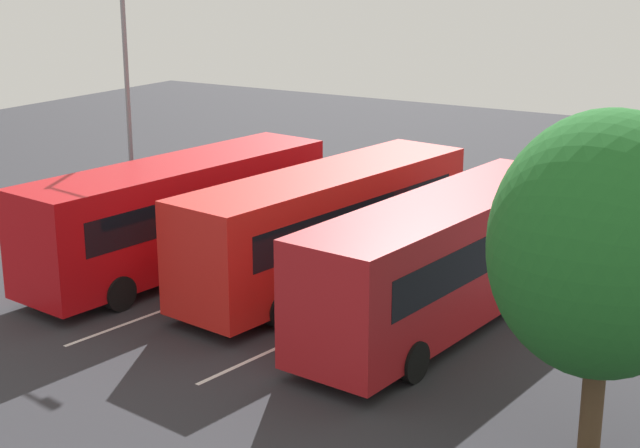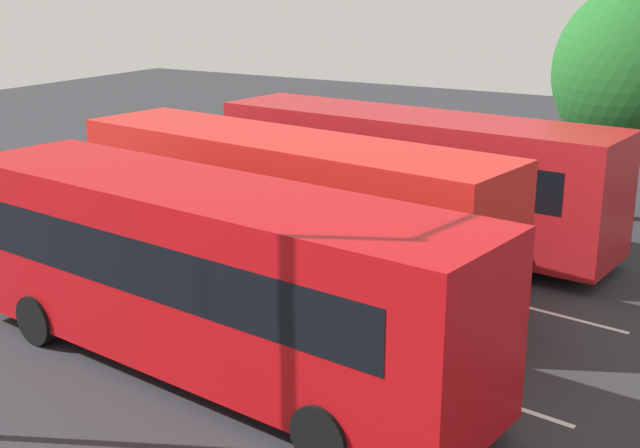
% 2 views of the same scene
% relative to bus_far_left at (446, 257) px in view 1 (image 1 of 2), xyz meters
% --- Properties ---
extents(ground_plane, '(68.23, 68.23, 0.00)m').
position_rel_bus_far_left_xyz_m(ground_plane, '(0.53, 4.36, -1.86)').
color(ground_plane, '#2B2B30').
extents(bus_far_left, '(10.99, 3.61, 3.40)m').
position_rel_bus_far_left_xyz_m(bus_far_left, '(0.00, 0.00, 0.00)').
color(bus_far_left, '#AD191E').
rests_on(bus_far_left, ground).
extents(bus_center_left, '(11.03, 3.99, 3.40)m').
position_rel_bus_far_left_xyz_m(bus_center_left, '(1.16, 4.27, 0.00)').
color(bus_center_left, red).
rests_on(bus_center_left, ground).
extents(bus_center_right, '(11.02, 3.87, 3.40)m').
position_rel_bus_far_left_xyz_m(bus_center_right, '(-0.11, 8.74, 0.00)').
color(bus_center_right, '#B70C11').
rests_on(bus_center_right, ground).
extents(pedestrian, '(0.45, 0.45, 1.79)m').
position_rel_bus_far_left_xyz_m(pedestrian, '(7.56, 2.28, -0.80)').
color(pedestrian, '#232833').
rests_on(pedestrian, ground).
extents(street_lamp, '(0.67, 2.85, 8.98)m').
position_rel_bus_far_left_xyz_m(street_lamp, '(1.95, 12.34, 3.29)').
color(street_lamp, gray).
rests_on(street_lamp, ground).
extents(depot_tree, '(4.83, 4.34, 6.76)m').
position_rel_bus_far_left_xyz_m(depot_tree, '(-4.53, -5.17, 2.36)').
color(depot_tree, '#4C3823').
rests_on(depot_tree, ground).
extents(lane_stripe_outer_left, '(13.70, 2.09, 0.01)m').
position_rel_bus_far_left_xyz_m(lane_stripe_outer_left, '(0.53, 2.27, -1.86)').
color(lane_stripe_outer_left, silver).
rests_on(lane_stripe_outer_left, ground).
extents(lane_stripe_inner_left, '(13.70, 2.09, 0.01)m').
position_rel_bus_far_left_xyz_m(lane_stripe_inner_left, '(0.53, 6.45, -1.86)').
color(lane_stripe_inner_left, silver).
rests_on(lane_stripe_inner_left, ground).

